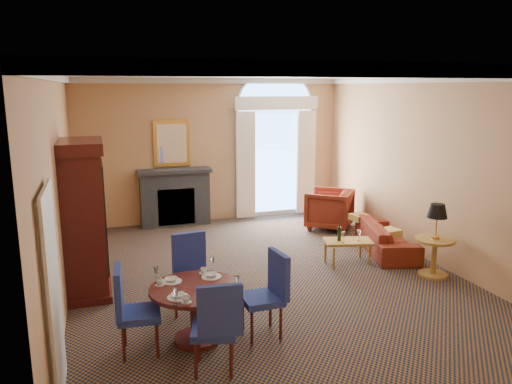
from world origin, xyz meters
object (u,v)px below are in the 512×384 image
object	(u,v)px
armchair	(329,209)
coffee_table	(348,242)
side_table	(436,233)
dining_table	(196,301)
sofa	(387,237)
armoire	(84,221)

from	to	relation	value
armchair	coffee_table	xyz separation A→B (m)	(-0.67, -2.09, -0.04)
armchair	side_table	distance (m)	3.09
dining_table	sofa	distance (m)	4.60
coffee_table	armchair	bearing A→B (deg)	86.54
armoire	coffee_table	distance (m)	4.34
armchair	armoire	bearing A→B (deg)	-29.29
dining_table	sofa	bearing A→B (deg)	28.99
dining_table	armchair	xyz separation A→B (m)	(3.69, 3.97, -0.10)
armoire	sofa	world-z (taller)	armoire
armoire	sofa	distance (m)	5.34
armchair	side_table	bearing A→B (deg)	45.64
armoire	armchair	xyz separation A→B (m)	(4.94, 2.01, -0.67)
armchair	coffee_table	size ratio (longest dim) A/B	1.04
sofa	side_table	distance (m)	1.38
armchair	side_table	xyz separation A→B (m)	(0.38, -3.05, 0.30)
sofa	side_table	xyz separation A→B (m)	(0.05, -1.30, 0.45)
side_table	coffee_table	bearing A→B (deg)	137.34
armoire	coffee_table	size ratio (longest dim) A/B	2.52
dining_table	coffee_table	xyz separation A→B (m)	(3.02, 1.88, -0.13)
dining_table	side_table	world-z (taller)	side_table
dining_table	side_table	size ratio (longest dim) A/B	0.93
sofa	armchair	xyz separation A→B (m)	(-0.33, 1.75, 0.15)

